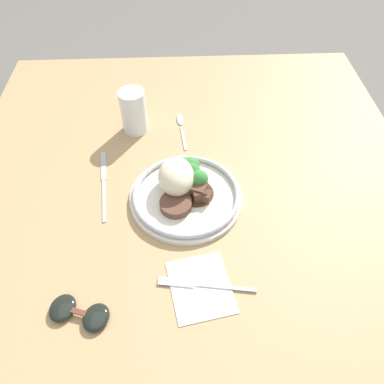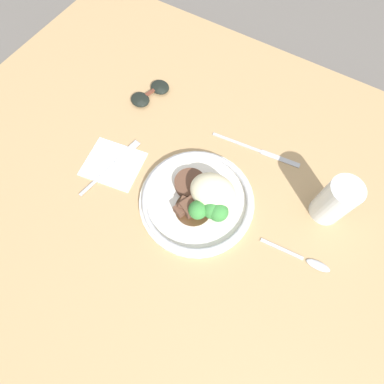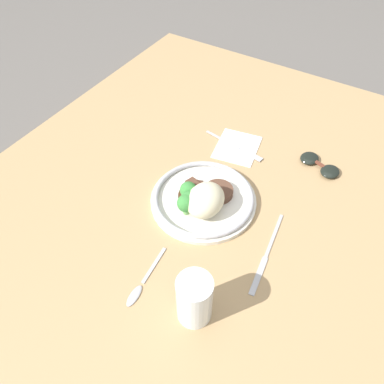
{
  "view_description": "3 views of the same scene",
  "coord_description": "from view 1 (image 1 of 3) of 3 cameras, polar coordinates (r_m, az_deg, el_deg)",
  "views": [
    {
      "loc": [
        -0.5,
        0.02,
        0.68
      ],
      "look_at": [
        0.01,
        0.0,
        0.1
      ],
      "focal_mm": 35.0,
      "sensor_mm": 36.0,
      "label": 1
    },
    {
      "loc": [
        0.15,
        -0.21,
        0.65
      ],
      "look_at": [
        0.02,
        0.01,
        0.09
      ],
      "focal_mm": 28.0,
      "sensor_mm": 36.0,
      "label": 2
    },
    {
      "loc": [
        0.53,
        0.29,
        0.72
      ],
      "look_at": [
        0.04,
        -0.02,
        0.07
      ],
      "focal_mm": 35.0,
      "sensor_mm": 36.0,
      "label": 3
    }
  ],
  "objects": [
    {
      "name": "dining_table",
      "position": [
        0.83,
        0.04,
        -3.71
      ],
      "size": [
        1.28,
        1.07,
        0.05
      ],
      "color": "tan",
      "rests_on": "ground"
    },
    {
      "name": "spoon",
      "position": [
        1.01,
        -1.72,
        10.29
      ],
      "size": [
        0.15,
        0.03,
        0.01
      ],
      "rotation": [
        0.0,
        0.0,
        0.09
      ],
      "color": "#ADADB2",
      "rests_on": "dining_table"
    },
    {
      "name": "napkin",
      "position": [
        0.71,
        1.32,
        -14.26
      ],
      "size": [
        0.15,
        0.13,
        0.0
      ],
      "color": "white",
      "rests_on": "dining_table"
    },
    {
      "name": "plate",
      "position": [
        0.81,
        -1.08,
        0.52
      ],
      "size": [
        0.25,
        0.25,
        0.08
      ],
      "color": "silver",
      "rests_on": "dining_table"
    },
    {
      "name": "juice_glass",
      "position": [
        0.98,
        -8.84,
        11.69
      ],
      "size": [
        0.07,
        0.07,
        0.11
      ],
      "color": "orange",
      "rests_on": "dining_table"
    },
    {
      "name": "fork",
      "position": [
        0.71,
        0.78,
        -13.91
      ],
      "size": [
        0.04,
        0.18,
        0.0
      ],
      "rotation": [
        0.0,
        0.0,
        1.42
      ],
      "color": "#ADADB2",
      "rests_on": "napkin"
    },
    {
      "name": "knife",
      "position": [
        0.88,
        -13.3,
        1.53
      ],
      "size": [
        0.22,
        0.03,
        0.0
      ],
      "rotation": [
        0.0,
        0.0,
        0.12
      ],
      "color": "#ADADB2",
      "rests_on": "dining_table"
    },
    {
      "name": "ground_plane",
      "position": [
        0.85,
        0.04,
        -4.7
      ],
      "size": [
        8.0,
        8.0,
        0.0
      ],
      "primitive_type": "plane",
      "color": "#5B5651"
    },
    {
      "name": "sunglasses",
      "position": [
        0.71,
        -16.82,
        -17.18
      ],
      "size": [
        0.08,
        0.12,
        0.02
      ],
      "rotation": [
        0.0,
        0.0,
        -0.32
      ],
      "color": "black",
      "rests_on": "dining_table"
    }
  ]
}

